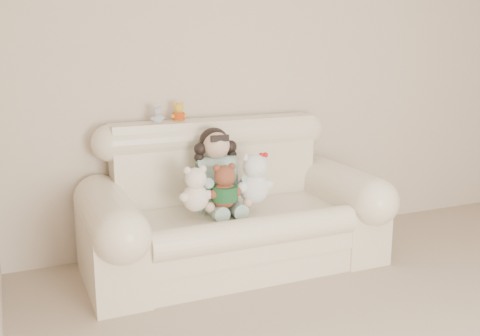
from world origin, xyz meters
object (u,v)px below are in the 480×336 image
sofa (234,197)px  seated_child (216,169)px  cream_teddy (195,185)px  white_cat (254,173)px  brown_teddy (224,182)px

sofa → seated_child: 0.24m
seated_child → cream_teddy: (-0.23, -0.22, -0.04)m
white_cat → cream_teddy: bearing=-161.7°
seated_child → white_cat: bearing=-37.3°
sofa → seated_child: bearing=142.6°
seated_child → sofa: bearing=-28.7°
sofa → cream_teddy: sofa is taller
white_cat → cream_teddy: white_cat is taller
white_cat → sofa: bearing=143.4°
seated_child → brown_teddy: size_ratio=1.66×
sofa → white_cat: 0.25m
white_cat → cream_teddy: (-0.43, -0.01, -0.03)m
brown_teddy → sofa: bearing=40.4°
seated_child → cream_teddy: bearing=-127.8°
seated_child → white_cat: 0.29m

